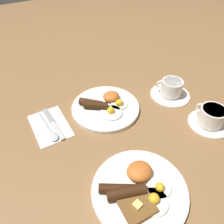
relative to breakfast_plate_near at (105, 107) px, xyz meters
The scene contains 8 objects.
ground_plane 0.01m from the breakfast_plate_near, 66.99° to the left, with size 3.00×3.00×0.00m, color olive.
breakfast_plate_near is the anchor object (origin of this frame).
breakfast_plate_far 0.35m from the breakfast_plate_near, 76.80° to the left, with size 0.26×0.26×0.05m.
teacup_near 0.28m from the breakfast_plate_near, 168.68° to the left, with size 0.16×0.16×0.07m.
teacup_far 0.38m from the breakfast_plate_near, 138.94° to the left, with size 0.15×0.15×0.07m.
napkin 0.22m from the breakfast_plate_near, ahead, with size 0.12×0.18×0.01m, color white.
knife 0.21m from the breakfast_plate_near, ahead, with size 0.03×0.18×0.01m.
spoon 0.22m from the breakfast_plate_near, ahead, with size 0.04×0.17×0.01m.
Camera 1 is at (0.28, 0.55, 0.57)m, focal length 35.00 mm.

